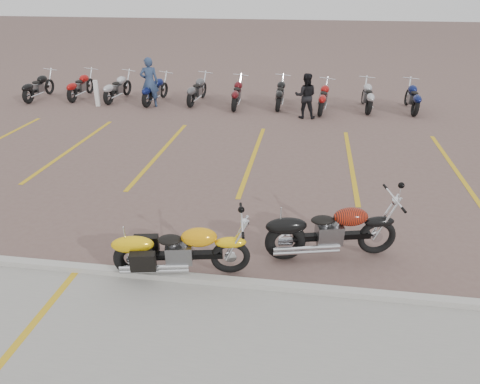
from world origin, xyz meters
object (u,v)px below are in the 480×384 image
object	(u,v)px
person_a	(149,82)
person_b	(306,96)
bollard	(97,93)
flame_cruiser	(328,233)
yellow_cruiser	(179,251)

from	to	relation	value
person_a	person_b	xyz separation A→B (m)	(5.98, -0.71, -0.15)
person_a	bollard	xyz separation A→B (m)	(-2.09, -0.24, -0.44)
flame_cruiser	bollard	xyz separation A→B (m)	(-8.71, 9.64, 0.01)
flame_cruiser	person_b	bearing A→B (deg)	80.02
flame_cruiser	bollard	size ratio (longest dim) A/B	2.36
person_b	bollard	size ratio (longest dim) A/B	1.59
flame_cruiser	person_a	xyz separation A→B (m)	(-6.62, 9.88, 0.45)
yellow_cruiser	person_b	xyz separation A→B (m)	(1.83, 10.12, 0.32)
yellow_cruiser	person_b	distance (m)	10.29
yellow_cruiser	flame_cruiser	size ratio (longest dim) A/B	0.97
person_a	person_b	world-z (taller)	person_a
yellow_cruiser	person_a	bearing A→B (deg)	99.82
yellow_cruiser	bollard	xyz separation A→B (m)	(-6.23, 10.59, 0.03)
bollard	person_a	bearing A→B (deg)	6.49
person_b	flame_cruiser	bearing A→B (deg)	94.12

